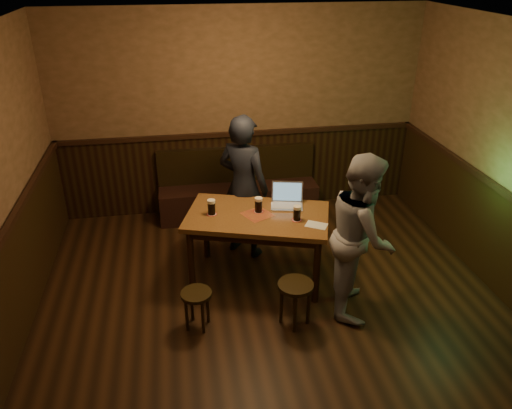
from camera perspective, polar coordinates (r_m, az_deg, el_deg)
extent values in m
cube|color=black|center=(4.99, 3.28, -15.70)|extent=(5.00, 6.00, 0.02)
cube|color=beige|center=(3.72, 4.46, 18.27)|extent=(5.00, 6.00, 0.02)
cube|color=#8A5F46|center=(6.93, -1.90, 10.37)|extent=(5.00, 0.02, 2.80)
cube|color=black|center=(7.19, -1.77, 3.79)|extent=(4.98, 0.04, 1.10)
cube|color=black|center=(6.95, -1.80, 8.10)|extent=(4.98, 0.06, 0.06)
cube|color=black|center=(7.07, -1.99, 0.48)|extent=(2.20, 0.50, 0.45)
cube|color=black|center=(7.06, -2.27, 4.65)|extent=(2.20, 0.10, 0.50)
cube|color=brown|center=(5.43, 0.16, -1.40)|extent=(1.72, 1.30, 0.05)
cube|color=black|center=(5.47, 0.16, -2.16)|extent=(1.56, 1.13, 0.09)
cube|color=maroon|center=(5.42, 0.16, -1.13)|extent=(0.38, 0.38, 0.00)
cylinder|color=black|center=(5.47, -7.44, -6.40)|extent=(0.08, 0.08, 0.76)
cylinder|color=black|center=(6.05, -5.74, -2.83)|extent=(0.08, 0.08, 0.76)
cylinder|color=black|center=(5.30, 6.93, -7.56)|extent=(0.08, 0.08, 0.76)
cylinder|color=black|center=(5.89, 7.18, -3.76)|extent=(0.08, 0.08, 0.76)
cylinder|color=black|center=(4.96, -6.85, -10.11)|extent=(0.40, 0.40, 0.04)
cylinder|color=black|center=(5.12, -5.54, -11.47)|extent=(0.03, 0.03, 0.40)
cylinder|color=black|center=(5.16, -7.34, -11.21)|extent=(0.03, 0.03, 0.40)
cylinder|color=black|center=(5.04, -7.94, -12.33)|extent=(0.03, 0.03, 0.40)
cylinder|color=black|center=(4.99, -6.09, -12.62)|extent=(0.03, 0.03, 0.40)
cylinder|color=black|center=(4.94, 4.56, -9.21)|extent=(0.43, 0.43, 0.04)
cylinder|color=black|center=(5.09, 6.02, -11.33)|extent=(0.04, 0.04, 0.46)
cylinder|color=black|center=(5.19, 4.46, -10.38)|extent=(0.04, 0.04, 0.46)
cylinder|color=black|center=(5.08, 2.91, -11.26)|extent=(0.04, 0.04, 0.46)
cylinder|color=black|center=(4.97, 4.47, -12.26)|extent=(0.04, 0.04, 0.46)
cylinder|color=#A9141C|center=(5.44, -5.08, -1.10)|extent=(0.11, 0.11, 0.00)
cylinder|color=silver|center=(5.44, -5.08, -1.07)|extent=(0.10, 0.10, 0.00)
cylinder|color=black|center=(5.41, -5.11, -0.41)|extent=(0.08, 0.08, 0.14)
cylinder|color=beige|center=(5.37, -5.14, 0.39)|extent=(0.09, 0.09, 0.03)
cylinder|color=#A9141C|center=(5.47, 0.29, -0.82)|extent=(0.11, 0.11, 0.00)
cylinder|color=silver|center=(5.47, 0.29, -0.79)|extent=(0.09, 0.09, 0.00)
cylinder|color=black|center=(5.44, 0.29, -0.15)|extent=(0.08, 0.08, 0.13)
cylinder|color=beige|center=(5.40, 0.29, 0.64)|extent=(0.09, 0.09, 0.03)
cylinder|color=#A9141C|center=(5.32, 4.68, -1.77)|extent=(0.11, 0.11, 0.00)
cylinder|color=silver|center=(5.32, 4.68, -1.74)|extent=(0.09, 0.09, 0.00)
cylinder|color=black|center=(5.29, 4.71, -1.10)|extent=(0.08, 0.08, 0.13)
cylinder|color=beige|center=(5.25, 4.74, -0.32)|extent=(0.08, 0.08, 0.03)
cube|color=silver|center=(5.59, 3.55, -0.18)|extent=(0.40, 0.32, 0.02)
cube|color=#B2B2B7|center=(5.58, 3.55, -0.09)|extent=(0.35, 0.26, 0.00)
cube|color=silver|center=(5.64, 3.59, 1.51)|extent=(0.36, 0.15, 0.23)
cube|color=#54809D|center=(5.63, 3.59, 1.47)|extent=(0.32, 0.13, 0.20)
cube|color=silver|center=(5.25, 6.92, -2.35)|extent=(0.27, 0.24, 0.00)
imported|color=black|center=(5.91, -1.44, 2.03)|extent=(0.77, 0.73, 1.77)
imported|color=#939398|center=(5.08, 12.02, -3.41)|extent=(0.88, 0.99, 1.71)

